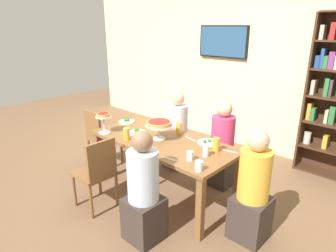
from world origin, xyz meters
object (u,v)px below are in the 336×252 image
at_px(dining_table, 162,147).
at_px(cutlery_knife_near, 169,159).
at_px(personal_pizza_stand, 104,119).
at_px(salad_plate_far_diner, 137,132).
at_px(diner_far_left, 177,135).
at_px(water_glass_clear_spare, 199,166).
at_px(beer_glass_amber_tall, 216,145).
at_px(cutlery_fork_near, 155,125).
at_px(chair_near_left, 97,171).
at_px(cutlery_spare_fork, 190,139).
at_px(beer_glass_amber_short, 127,134).
at_px(diner_far_right, 222,150).
at_px(diner_near_right, 144,195).
at_px(water_glass_clear_far, 206,151).
at_px(chair_head_west, 100,135).
at_px(salad_plate_spare, 208,142).
at_px(diner_head_east, 252,194).
at_px(water_glass_clear_near, 190,156).
at_px(cutlery_knife_far, 151,150).
at_px(deep_dish_pizza_stand, 159,125).
at_px(salad_plate_near_diner, 127,121).
at_px(beer_glass_amber_spare, 179,128).
at_px(cutlery_fork_far, 229,151).
at_px(television, 223,42).

xyz_separation_m(dining_table, cutlery_knife_near, (0.42, -0.33, 0.09)).
xyz_separation_m(personal_pizza_stand, salad_plate_far_diner, (0.30, 0.28, -0.18)).
bearing_deg(diner_far_left, water_glass_clear_spare, 48.42).
xyz_separation_m(beer_glass_amber_tall, cutlery_knife_near, (-0.23, -0.49, -0.07)).
xyz_separation_m(dining_table, cutlery_fork_near, (-0.44, 0.30, 0.09)).
distance_m(chair_near_left, cutlery_spare_fork, 1.15).
distance_m(beer_glass_amber_short, cutlery_fork_near, 0.61).
height_order(diner_far_right, diner_far_left, same).
distance_m(diner_far_right, chair_near_left, 1.61).
xyz_separation_m(diner_near_right, diner_far_left, (-0.83, 1.43, 0.00)).
height_order(diner_far_left, water_glass_clear_far, diner_far_left).
xyz_separation_m(chair_near_left, chair_head_west, (-0.91, 0.67, 0.00)).
bearing_deg(salad_plate_spare, water_glass_clear_spare, -61.47).
xyz_separation_m(diner_far_right, diner_head_east, (0.80, -0.70, 0.00)).
height_order(water_glass_clear_near, cutlery_knife_far, water_glass_clear_near).
relative_size(beer_glass_amber_short, cutlery_knife_near, 0.82).
bearing_deg(beer_glass_amber_short, diner_far_right, 55.44).
bearing_deg(personal_pizza_stand, deep_dish_pizza_stand, 26.61).
distance_m(diner_near_right, cutlery_spare_fork, 1.01).
xyz_separation_m(diner_far_left, salad_plate_near_diner, (-0.43, -0.60, 0.26)).
distance_m(diner_far_left, beer_glass_amber_spare, 0.69).
xyz_separation_m(dining_table, diner_far_right, (0.38, 0.72, -0.16)).
relative_size(diner_near_right, salad_plate_far_diner, 5.04).
bearing_deg(personal_pizza_stand, salad_plate_far_diner, 42.72).
distance_m(chair_near_left, water_glass_clear_near, 1.10).
height_order(chair_near_left, cutlery_fork_near, chair_near_left).
relative_size(water_glass_clear_spare, cutlery_knife_near, 0.55).
bearing_deg(diner_head_east, cutlery_knife_far, 17.48).
bearing_deg(salad_plate_far_diner, cutlery_spare_fork, 26.35).
bearing_deg(diner_near_right, diner_far_left, 29.98).
bearing_deg(deep_dish_pizza_stand, chair_near_left, -111.91).
xyz_separation_m(diner_far_left, beer_glass_amber_spare, (0.41, -0.44, 0.32)).
xyz_separation_m(salad_plate_far_diner, beer_glass_amber_spare, (0.41, 0.34, 0.06)).
xyz_separation_m(cutlery_fork_near, cutlery_fork_far, (1.20, -0.05, 0.00)).
relative_size(deep_dish_pizza_stand, personal_pizza_stand, 1.25).
height_order(diner_near_right, beer_glass_amber_spare, diner_near_right).
bearing_deg(diner_head_east, cutlery_fork_near, -9.78).
xyz_separation_m(salad_plate_far_diner, cutlery_fork_near, (-0.04, 0.36, -0.01)).
bearing_deg(dining_table, water_glass_clear_near, -19.47).
distance_m(television, chair_near_left, 3.11).
bearing_deg(diner_head_east, television, -49.59).
relative_size(personal_pizza_stand, salad_plate_spare, 1.07).
distance_m(dining_table, diner_head_east, 1.20).
height_order(dining_table, diner_near_right, diner_near_right).
distance_m(television, diner_far_left, 1.89).
bearing_deg(water_glass_clear_near, salad_plate_far_diner, 170.89).
distance_m(chair_head_west, cutlery_fork_far, 2.04).
height_order(beer_glass_amber_tall, beer_glass_amber_spare, beer_glass_amber_tall).
relative_size(beer_glass_amber_tall, cutlery_spare_fork, 0.86).
bearing_deg(cutlery_fork_far, television, -65.23).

